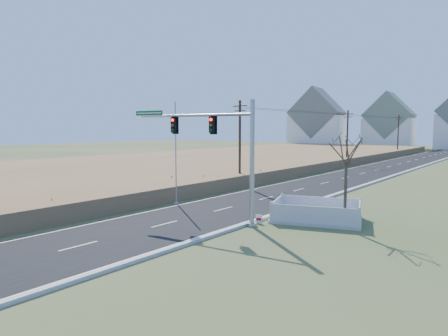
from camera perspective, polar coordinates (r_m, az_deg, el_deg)
ground at (r=27.11m, az=-5.40°, el=-7.31°), size 260.00×260.00×0.00m
road at (r=71.70m, az=23.38°, el=0.41°), size 8.00×180.00×0.06m
curb at (r=70.75m, az=26.63°, el=0.25°), size 0.30×180.00×0.18m
reed_marsh at (r=72.84m, az=2.70°, el=1.44°), size 38.00×110.00×1.30m
utility_pole_near at (r=42.15m, az=2.27°, el=3.80°), size 1.80×0.26×9.00m
utility_pole_mid at (r=68.70m, az=17.20°, el=4.30°), size 1.80×0.26×9.00m
utility_pole_far at (r=97.28m, az=23.61°, el=4.43°), size 1.80×0.26×9.00m
condo_nw at (r=131.71m, az=13.08°, el=6.29°), size 17.69×13.38×19.05m
condo_nnw at (r=132.15m, az=22.48°, el=5.67°), size 14.93×11.17×17.03m
traffic_signal_mast at (r=25.45m, az=0.21°, el=2.68°), size 9.79×1.52×7.84m
fence_enclosure at (r=27.33m, az=13.08°, el=-6.76°), size 6.62×5.50×1.29m
open_sign at (r=25.83m, az=5.01°, el=-7.29°), size 0.46×0.10×0.56m
flagpole at (r=31.94m, az=-6.89°, el=0.57°), size 0.37×0.37×8.16m
bare_tree at (r=24.96m, az=17.13°, el=2.72°), size 2.30×2.30×6.09m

